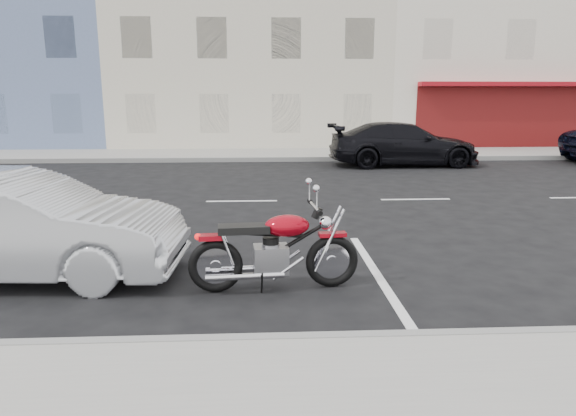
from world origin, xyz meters
name	(u,v)px	position (x,y,z in m)	size (l,w,h in m)	color
ground	(329,200)	(0.00, 0.00, 0.00)	(120.00, 120.00, 0.00)	black
sidewalk_far	(173,155)	(-5.00, 8.70, 0.07)	(80.00, 3.40, 0.15)	gray
curb_far	(165,160)	(-5.00, 7.00, 0.08)	(80.00, 0.12, 0.16)	gray
bldg_blue	(10,10)	(-14.00, 16.30, 6.50)	(12.00, 12.00, 13.00)	slate
bldg_cream	(252,27)	(-2.00, 16.30, 5.75)	(12.00, 12.00, 11.50)	beige
bldg_corner	(500,19)	(11.00, 16.30, 6.25)	(14.00, 12.00, 12.50)	silver
motorcycle	(334,250)	(-0.64, -5.36, 0.48)	(2.11, 0.70, 1.05)	black
sedan_silver	(16,226)	(-4.71, -4.84, 0.70)	(1.47, 4.23, 1.39)	#B8BBC0
car_far	(404,144)	(3.27, 5.78, 0.73)	(2.04, 5.02, 1.46)	black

